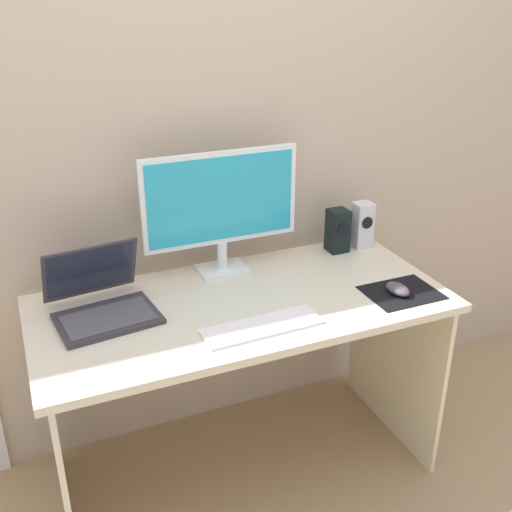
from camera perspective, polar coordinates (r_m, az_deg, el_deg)
name	(u,v)px	position (r m, az deg, el deg)	size (l,w,h in m)	color
ground_plane	(244,468)	(2.51, -1.16, -19.17)	(8.00, 8.00, 0.00)	#A2865D
wall_back	(199,127)	(2.24, -5.32, 11.94)	(6.00, 0.04, 2.50)	#BFAC91
desk	(242,339)	(2.15, -1.30, -7.81)	(1.40, 0.66, 0.74)	beige
monitor	(221,205)	(2.17, -3.29, 4.79)	(0.58, 0.14, 0.45)	white
speaker_right	(362,225)	(2.48, 9.90, 2.88)	(0.07, 0.07, 0.18)	silver
speaker_near_monitor	(338,231)	(2.43, 7.65, 2.38)	(0.08, 0.08, 0.17)	black
laptop	(102,302)	(2.03, -14.23, -4.18)	(0.35, 0.34, 0.22)	#342E35
keyboard_external	(262,327)	(1.91, 0.54, -6.62)	(0.38, 0.12, 0.01)	white
mousepad	(401,293)	(2.17, 13.45, -3.34)	(0.25, 0.20, 0.00)	black
mouse	(398,289)	(2.15, 13.13, -3.04)	(0.06, 0.10, 0.04)	#4B4148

